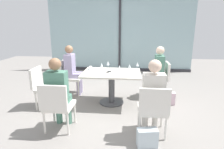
% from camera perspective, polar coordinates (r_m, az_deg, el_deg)
% --- Properties ---
extents(ground_plane, '(12.00, 12.00, 0.00)m').
position_cam_1_polar(ground_plane, '(4.49, -0.12, -8.37)').
color(ground_plane, gray).
extents(window_wall_backdrop, '(5.42, 0.10, 2.70)m').
position_cam_1_polar(window_wall_backdrop, '(7.33, 2.34, 10.55)').
color(window_wall_backdrop, '#98B7BC').
rests_on(window_wall_backdrop, ground_plane).
extents(dining_table_main, '(1.29, 0.92, 0.73)m').
position_cam_1_polar(dining_table_main, '(4.30, -0.13, -1.61)').
color(dining_table_main, silver).
rests_on(dining_table_main, ground_plane).
extents(chair_front_right, '(0.46, 0.50, 0.87)m').
position_cam_1_polar(chair_front_right, '(3.11, 12.16, -9.75)').
color(chair_front_right, silver).
rests_on(chair_front_right, ground_plane).
extents(chair_far_right, '(0.50, 0.46, 0.87)m').
position_cam_1_polar(chair_far_right, '(4.85, 14.33, -0.84)').
color(chair_far_right, silver).
rests_on(chair_far_right, ground_plane).
extents(chair_far_left, '(0.50, 0.46, 0.87)m').
position_cam_1_polar(chair_far_left, '(5.04, -12.86, -0.15)').
color(chair_far_left, silver).
rests_on(chair_far_left, ground_plane).
extents(chair_front_left, '(0.46, 0.50, 0.87)m').
position_cam_1_polar(chair_front_left, '(3.31, -16.17, -8.49)').
color(chair_front_left, silver).
rests_on(chair_front_left, ground_plane).
extents(chair_side_end, '(0.50, 0.46, 0.87)m').
position_cam_1_polar(chair_side_end, '(4.38, -19.83, -2.96)').
color(chair_side_end, silver).
rests_on(chair_side_end, ground_plane).
extents(person_front_right, '(0.34, 0.39, 1.26)m').
position_cam_1_polar(person_front_right, '(3.13, 12.15, -5.54)').
color(person_front_right, silver).
rests_on(person_front_right, ground_plane).
extents(person_far_right, '(0.39, 0.34, 1.26)m').
position_cam_1_polar(person_far_right, '(4.78, 13.19, 1.54)').
color(person_far_right, '#4C7F6B').
rests_on(person_far_right, ground_plane).
extents(person_far_left, '(0.39, 0.34, 1.26)m').
position_cam_1_polar(person_far_left, '(4.95, -11.80, 2.09)').
color(person_far_left, '#9E93B7').
rests_on(person_far_left, ground_plane).
extents(person_front_left, '(0.34, 0.39, 1.26)m').
position_cam_1_polar(person_front_left, '(3.33, -15.74, -4.54)').
color(person_front_left, '#4C7F6B').
rests_on(person_front_left, ground_plane).
extents(wine_glass_0, '(0.07, 0.07, 0.18)m').
position_cam_1_polar(wine_glass_0, '(4.56, -1.22, 3.37)').
color(wine_glass_0, silver).
rests_on(wine_glass_0, dining_table_main).
extents(wine_glass_1, '(0.07, 0.07, 0.18)m').
position_cam_1_polar(wine_glass_1, '(4.49, 7.62, 3.06)').
color(wine_glass_1, silver).
rests_on(wine_glass_1, dining_table_main).
extents(wine_glass_2, '(0.07, 0.07, 0.18)m').
position_cam_1_polar(wine_glass_2, '(4.07, -6.76, 1.83)').
color(wine_glass_2, silver).
rests_on(wine_glass_2, dining_table_main).
extents(wine_glass_3, '(0.07, 0.07, 0.18)m').
position_cam_1_polar(wine_glass_3, '(4.12, 2.23, 2.10)').
color(wine_glass_3, silver).
rests_on(wine_glass_3, dining_table_main).
extents(wine_glass_4, '(0.07, 0.07, 0.18)m').
position_cam_1_polar(wine_glass_4, '(4.36, -3.13, 2.83)').
color(wine_glass_4, silver).
rests_on(wine_glass_4, dining_table_main).
extents(wine_glass_5, '(0.07, 0.07, 0.18)m').
position_cam_1_polar(wine_glass_5, '(4.25, 5.27, 2.45)').
color(wine_glass_5, silver).
rests_on(wine_glass_5, dining_table_main).
extents(coffee_cup, '(0.08, 0.08, 0.09)m').
position_cam_1_polar(coffee_cup, '(4.48, -6.45, 1.93)').
color(coffee_cup, white).
rests_on(coffee_cup, dining_table_main).
extents(cell_phone_on_table, '(0.14, 0.16, 0.01)m').
position_cam_1_polar(cell_phone_on_table, '(4.27, -0.99, 0.82)').
color(cell_phone_on_table, black).
rests_on(cell_phone_on_table, dining_table_main).
extents(handbag_0, '(0.32, 0.21, 0.28)m').
position_cam_1_polar(handbag_0, '(3.03, 10.50, -18.11)').
color(handbag_0, silver).
rests_on(handbag_0, ground_plane).
extents(handbag_1, '(0.31, 0.18, 0.28)m').
position_cam_1_polar(handbag_1, '(4.55, 16.43, -6.77)').
color(handbag_1, beige).
rests_on(handbag_1, ground_plane).
extents(handbag_2, '(0.34, 0.25, 0.28)m').
position_cam_1_polar(handbag_2, '(4.87, -15.57, -5.25)').
color(handbag_2, '#A3704C').
rests_on(handbag_2, ground_plane).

